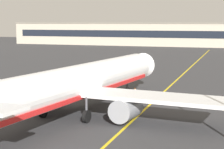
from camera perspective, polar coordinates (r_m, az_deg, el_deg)
taxiway_centreline at (r=58.16m, az=7.16°, el=-2.54°), size 6.37×179.91×0.01m
airliner_foreground at (r=43.09m, az=-5.47°, el=-1.49°), size 32.32×41.51×11.65m
safety_cone_by_nose_gear at (r=58.75m, az=3.26°, el=-2.14°), size 0.44×0.44×0.55m
terminal_building at (r=166.15m, az=12.52°, el=5.48°), size 163.56×12.40×9.50m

